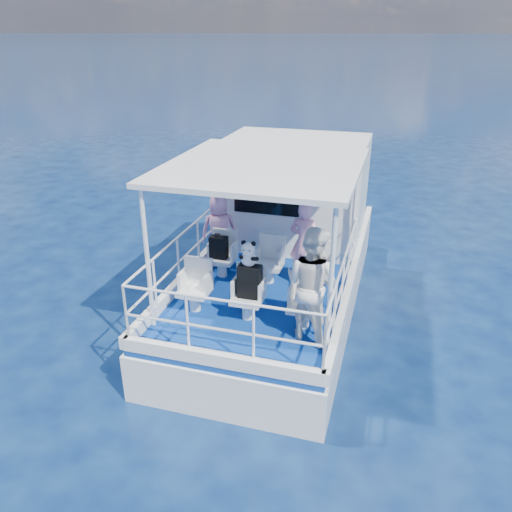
{
  "coord_description": "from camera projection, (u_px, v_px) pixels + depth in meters",
  "views": [
    {
      "loc": [
        2.04,
        -7.63,
        5.08
      ],
      "look_at": [
        -0.07,
        -0.4,
        1.67
      ],
      "focal_mm": 35.0,
      "sensor_mm": 36.0,
      "label": 1
    }
  ],
  "objects": [
    {
      "name": "cabin",
      "position": [
        295.0,
        191.0,
        10.47
      ],
      "size": [
        2.85,
        2.0,
        2.2
      ],
      "primitive_type": "cube",
      "color": "white",
      "rests_on": "deck"
    },
    {
      "name": "seat_center_aft",
      "position": [
        248.0,
        307.0,
        7.87
      ],
      "size": [
        0.48,
        0.46,
        0.38
      ],
      "primitive_type": "cube",
      "color": "white",
      "rests_on": "deck"
    },
    {
      "name": "seat_center_fwd",
      "position": [
        269.0,
        272.0,
        9.01
      ],
      "size": [
        0.48,
        0.46,
        0.38
      ],
      "primitive_type": "cube",
      "color": "white",
      "rests_on": "deck"
    },
    {
      "name": "backpack_center",
      "position": [
        250.0,
        281.0,
        7.69
      ],
      "size": [
        0.36,
        0.2,
        0.53
      ],
      "primitive_type": "cube",
      "color": "black",
      "rests_on": "seat_center_aft"
    },
    {
      "name": "ground",
      "position": [
        265.0,
        329.0,
        9.29
      ],
      "size": [
        2000.0,
        2000.0,
        0.0
      ],
      "primitive_type": "plane",
      "color": "#08193F",
      "rests_on": "ground"
    },
    {
      "name": "panda",
      "position": [
        249.0,
        254.0,
        7.51
      ],
      "size": [
        0.26,
        0.22,
        0.4
      ],
      "primitive_type": null,
      "color": "white",
      "rests_on": "backpack_center"
    },
    {
      "name": "canopy_posts",
      "position": [
        262.0,
        235.0,
        8.24
      ],
      "size": [
        2.77,
        2.97,
        2.2
      ],
      "color": "white",
      "rests_on": "deck"
    },
    {
      "name": "seat_port_aft",
      "position": [
        195.0,
        299.0,
        8.1
      ],
      "size": [
        0.48,
        0.46,
        0.38
      ],
      "primitive_type": "cube",
      "color": "white",
      "rests_on": "deck"
    },
    {
      "name": "seat_port_fwd",
      "position": [
        222.0,
        266.0,
        9.24
      ],
      "size": [
        0.48,
        0.46,
        0.38
      ],
      "primitive_type": "cube",
      "color": "white",
      "rests_on": "deck"
    },
    {
      "name": "seat_stbd_fwd",
      "position": [
        318.0,
        279.0,
        8.78
      ],
      "size": [
        0.48,
        0.46,
        0.38
      ],
      "primitive_type": "cube",
      "color": "white",
      "rests_on": "deck"
    },
    {
      "name": "passenger_stbd_aft",
      "position": [
        312.0,
        284.0,
        7.12
      ],
      "size": [
        1.04,
        0.93,
        1.75
      ],
      "primitive_type": "imported",
      "rotation": [
        0.0,
        0.0,
        2.75
      ],
      "color": "white",
      "rests_on": "deck"
    },
    {
      "name": "compact_camera",
      "position": [
        217.0,
        235.0,
        8.94
      ],
      "size": [
        0.1,
        0.06,
        0.06
      ],
      "primitive_type": "cube",
      "color": "black",
      "rests_on": "backpack_port"
    },
    {
      "name": "hull",
      "position": [
        278.0,
        304.0,
        10.16
      ],
      "size": [
        3.0,
        7.0,
        1.6
      ],
      "primitive_type": "cube",
      "color": "white",
      "rests_on": "ground"
    },
    {
      "name": "passenger_port_fwd",
      "position": [
        219.0,
        231.0,
        9.46
      ],
      "size": [
        0.63,
        0.55,
        1.43
      ],
      "primitive_type": "imported",
      "rotation": [
        0.0,
        0.0,
        3.5
      ],
      "color": "pink",
      "rests_on": "deck"
    },
    {
      "name": "passenger_stbd_fwd",
      "position": [
        304.0,
        243.0,
        8.78
      ],
      "size": [
        0.61,
        0.46,
        1.52
      ],
      "primitive_type": "imported",
      "rotation": [
        0.0,
        0.0,
        2.95
      ],
      "color": "pink",
      "rests_on": "deck"
    },
    {
      "name": "deck",
      "position": [
        279.0,
        266.0,
        9.81
      ],
      "size": [
        2.9,
        6.9,
        0.1
      ],
      "primitive_type": "cube",
      "color": "navy",
      "rests_on": "hull"
    },
    {
      "name": "canopy",
      "position": [
        264.0,
        166.0,
        7.81
      ],
      "size": [
        3.0,
        3.2,
        0.08
      ],
      "primitive_type": "cube",
      "color": "white",
      "rests_on": "cabin"
    },
    {
      "name": "seat_stbd_aft",
      "position": [
        304.0,
        316.0,
        7.64
      ],
      "size": [
        0.48,
        0.46,
        0.38
      ],
      "primitive_type": "cube",
      "color": "white",
      "rests_on": "deck"
    },
    {
      "name": "railings",
      "position": [
        257.0,
        275.0,
        8.2
      ],
      "size": [
        2.84,
        3.59,
        1.0
      ],
      "primitive_type": null,
      "color": "white",
      "rests_on": "deck"
    },
    {
      "name": "backpack_port",
      "position": [
        219.0,
        247.0,
        9.04
      ],
      "size": [
        0.32,
        0.18,
        0.42
      ],
      "primitive_type": "cube",
      "color": "black",
      "rests_on": "seat_port_fwd"
    }
  ]
}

